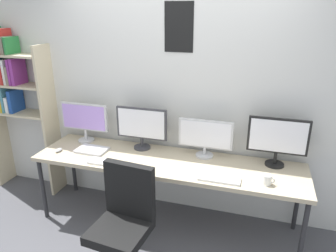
{
  "coord_description": "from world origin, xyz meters",
  "views": [
    {
      "loc": [
        0.84,
        -2.11,
        2.16
      ],
      "look_at": [
        0.0,
        0.65,
        1.09
      ],
      "focal_mm": 33.84,
      "sensor_mm": 36.0,
      "label": 1
    }
  ],
  "objects_px": {
    "desk": "(167,165)",
    "keyboard_left": "(105,162)",
    "monitor_center_left": "(142,126)",
    "monitor_center_right": "(205,136)",
    "monitor_far_right": "(278,139)",
    "bookshelf": "(11,88)",
    "monitor_far_left": "(84,119)",
    "laptop_closed": "(92,150)",
    "office_chair": "(124,234)",
    "keyboard_right": "(219,179)",
    "computer_mouse": "(59,150)",
    "coffee_mug": "(267,180)"
  },
  "relations": [
    {
      "from": "desk",
      "to": "keyboard_left",
      "type": "height_order",
      "value": "keyboard_left"
    },
    {
      "from": "monitor_center_left",
      "to": "monitor_center_right",
      "type": "relative_size",
      "value": 1.02
    },
    {
      "from": "desk",
      "to": "monitor_far_right",
      "type": "bearing_deg",
      "value": 11.67
    },
    {
      "from": "monitor_center_left",
      "to": "monitor_far_right",
      "type": "relative_size",
      "value": 1.01
    },
    {
      "from": "bookshelf",
      "to": "monitor_far_left",
      "type": "distance_m",
      "value": 1.0
    },
    {
      "from": "bookshelf",
      "to": "monitor_far_right",
      "type": "distance_m",
      "value": 3.02
    },
    {
      "from": "laptop_closed",
      "to": "office_chair",
      "type": "bearing_deg",
      "value": -45.07
    },
    {
      "from": "keyboard_right",
      "to": "computer_mouse",
      "type": "relative_size",
      "value": 3.85
    },
    {
      "from": "monitor_far_right",
      "to": "coffee_mug",
      "type": "xyz_separation_m",
      "value": [
        -0.07,
        -0.4,
        -0.23
      ]
    },
    {
      "from": "office_chair",
      "to": "keyboard_left",
      "type": "bearing_deg",
      "value": 128.49
    },
    {
      "from": "office_chair",
      "to": "monitor_center_right",
      "type": "bearing_deg",
      "value": 63.52
    },
    {
      "from": "laptop_closed",
      "to": "monitor_center_right",
      "type": "bearing_deg",
      "value": 13.19
    },
    {
      "from": "monitor_far_right",
      "to": "laptop_closed",
      "type": "relative_size",
      "value": 1.73
    },
    {
      "from": "desk",
      "to": "coffee_mug",
      "type": "xyz_separation_m",
      "value": [
        0.96,
        -0.19,
        0.09
      ]
    },
    {
      "from": "bookshelf",
      "to": "keyboard_right",
      "type": "relative_size",
      "value": 5.35
    },
    {
      "from": "desk",
      "to": "computer_mouse",
      "type": "xyz_separation_m",
      "value": [
        -1.16,
        -0.13,
        0.06
      ]
    },
    {
      "from": "desk",
      "to": "keyboard_left",
      "type": "xyz_separation_m",
      "value": [
        -0.56,
        -0.23,
        0.06
      ]
    },
    {
      "from": "computer_mouse",
      "to": "desk",
      "type": "bearing_deg",
      "value": 6.41
    },
    {
      "from": "desk",
      "to": "monitor_far_right",
      "type": "relative_size",
      "value": 4.87
    },
    {
      "from": "keyboard_right",
      "to": "monitor_far_right",
      "type": "bearing_deg",
      "value": 43.37
    },
    {
      "from": "office_chair",
      "to": "monitor_far_left",
      "type": "height_order",
      "value": "monitor_far_left"
    },
    {
      "from": "office_chair",
      "to": "keyboard_right",
      "type": "relative_size",
      "value": 2.68
    },
    {
      "from": "monitor_center_right",
      "to": "bookshelf",
      "type": "bearing_deg",
      "value": 179.54
    },
    {
      "from": "keyboard_right",
      "to": "monitor_center_left",
      "type": "bearing_deg",
      "value": 153.9
    },
    {
      "from": "desk",
      "to": "monitor_center_right",
      "type": "relative_size",
      "value": 4.91
    },
    {
      "from": "monitor_center_right",
      "to": "coffee_mug",
      "type": "bearing_deg",
      "value": -32.73
    },
    {
      "from": "monitor_center_right",
      "to": "coffee_mug",
      "type": "distance_m",
      "value": 0.76
    },
    {
      "from": "laptop_closed",
      "to": "coffee_mug",
      "type": "distance_m",
      "value": 1.8
    },
    {
      "from": "office_chair",
      "to": "monitor_center_left",
      "type": "bearing_deg",
      "value": 101.79
    },
    {
      "from": "keyboard_right",
      "to": "laptop_closed",
      "type": "xyz_separation_m",
      "value": [
        -1.39,
        0.22,
        0.0
      ]
    },
    {
      "from": "desk",
      "to": "laptop_closed",
      "type": "height_order",
      "value": "laptop_closed"
    },
    {
      "from": "monitor_center_left",
      "to": "keyboard_right",
      "type": "bearing_deg",
      "value": -26.1
    },
    {
      "from": "computer_mouse",
      "to": "coffee_mug",
      "type": "xyz_separation_m",
      "value": [
        2.12,
        -0.06,
        0.03
      ]
    },
    {
      "from": "office_chair",
      "to": "computer_mouse",
      "type": "height_order",
      "value": "office_chair"
    },
    {
      "from": "monitor_far_right",
      "to": "keyboard_left",
      "type": "xyz_separation_m",
      "value": [
        -1.59,
        -0.44,
        -0.27
      ]
    },
    {
      "from": "laptop_closed",
      "to": "coffee_mug",
      "type": "bearing_deg",
      "value": -3.26
    },
    {
      "from": "coffee_mug",
      "to": "office_chair",
      "type": "bearing_deg",
      "value": -152.57
    },
    {
      "from": "bookshelf",
      "to": "laptop_closed",
      "type": "bearing_deg",
      "value": -12.03
    },
    {
      "from": "monitor_center_left",
      "to": "coffee_mug",
      "type": "distance_m",
      "value": 1.38
    },
    {
      "from": "desk",
      "to": "bookshelf",
      "type": "height_order",
      "value": "bookshelf"
    },
    {
      "from": "keyboard_left",
      "to": "laptop_closed",
      "type": "relative_size",
      "value": 1.03
    },
    {
      "from": "bookshelf",
      "to": "keyboard_left",
      "type": "distance_m",
      "value": 1.59
    },
    {
      "from": "monitor_far_right",
      "to": "keyboard_right",
      "type": "height_order",
      "value": "monitor_far_right"
    },
    {
      "from": "computer_mouse",
      "to": "monitor_far_right",
      "type": "bearing_deg",
      "value": 8.9
    },
    {
      "from": "monitor_far_right",
      "to": "computer_mouse",
      "type": "distance_m",
      "value": 2.23
    },
    {
      "from": "bookshelf",
      "to": "monitor_far_right",
      "type": "height_order",
      "value": "bookshelf"
    },
    {
      "from": "office_chair",
      "to": "bookshelf",
      "type": "bearing_deg",
      "value": 151.76
    },
    {
      "from": "keyboard_left",
      "to": "coffee_mug",
      "type": "relative_size",
      "value": 3.12
    },
    {
      "from": "monitor_far_right",
      "to": "keyboard_right",
      "type": "distance_m",
      "value": 0.7
    },
    {
      "from": "coffee_mug",
      "to": "monitor_center_right",
      "type": "bearing_deg",
      "value": 147.27
    }
  ]
}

